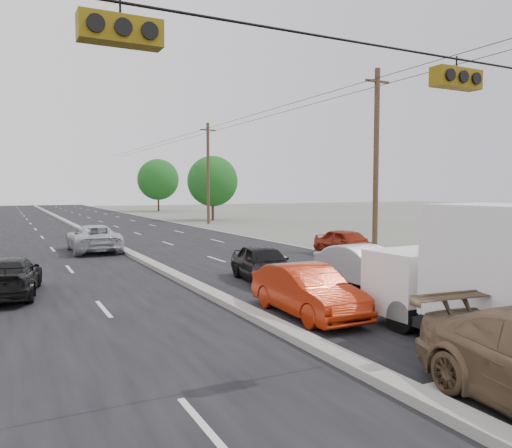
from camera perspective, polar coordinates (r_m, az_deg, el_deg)
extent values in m
plane|color=#606356|center=(9.46, 14.72, -17.52)|extent=(200.00, 200.00, 0.00)
cube|color=black|center=(37.17, -17.79, -1.52)|extent=(20.00, 160.00, 0.02)
cube|color=gray|center=(37.16, -17.80, -1.36)|extent=(0.50, 160.00, 0.20)
cylinder|color=#422D1E|center=(28.37, 13.56, 7.02)|extent=(0.30, 0.30, 10.00)
cube|color=#422D1E|center=(28.93, 13.70, 15.56)|extent=(1.60, 0.12, 0.12)
cylinder|color=#422D1E|center=(50.06, -5.49, 5.76)|extent=(0.30, 0.30, 10.00)
cube|color=#422D1E|center=(50.38, -5.53, 10.65)|extent=(1.60, 0.12, 0.12)
cylinder|color=black|center=(9.12, 15.41, 18.80)|extent=(25.00, 0.04, 0.04)
cube|color=#72590C|center=(6.97, -15.22, 20.53)|extent=(1.05, 0.30, 0.35)
cube|color=#72590C|center=(10.08, 21.90, 15.16)|extent=(1.05, 0.30, 0.35)
cylinder|color=#382619|center=(55.65, -4.97, 1.73)|extent=(0.28, 0.28, 2.52)
sphere|color=#155016|center=(55.62, -4.99, 4.90)|extent=(5.60, 5.60, 5.60)
cylinder|color=#382619|center=(79.63, -11.09, 2.48)|extent=(0.28, 0.28, 2.88)
sphere|color=#155016|center=(79.62, -11.12, 5.01)|extent=(6.40, 6.40, 6.40)
cube|color=black|center=(12.03, 26.52, -11.13)|extent=(2.16, 6.21, 0.22)
cube|color=white|center=(13.25, 18.61, -6.42)|extent=(2.15, 1.72, 1.59)
cylinder|color=black|center=(12.60, 16.36, -10.19)|extent=(0.28, 0.80, 0.79)
cylinder|color=black|center=(13.93, 21.84, -8.95)|extent=(0.28, 0.80, 0.79)
imported|color=#AE240A|center=(13.70, 5.89, -7.67)|extent=(1.56, 4.19, 1.37)
imported|color=black|center=(18.58, 0.87, -4.56)|extent=(2.12, 4.20, 1.37)
imported|color=#BABABC|center=(18.09, 12.35, -4.79)|extent=(1.54, 4.34, 1.43)
imported|color=#110F4F|center=(19.55, 24.27, -4.62)|extent=(2.04, 4.50, 1.28)
imported|color=maroon|center=(25.58, 10.47, -2.22)|extent=(1.81, 4.22, 1.42)
imported|color=black|center=(17.87, -26.50, -5.45)|extent=(2.39, 4.65, 1.29)
imported|color=#B8BBC0|center=(28.86, -18.10, -1.58)|extent=(2.55, 5.37, 1.48)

